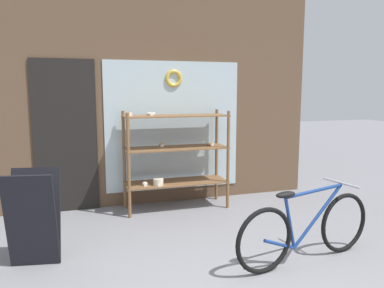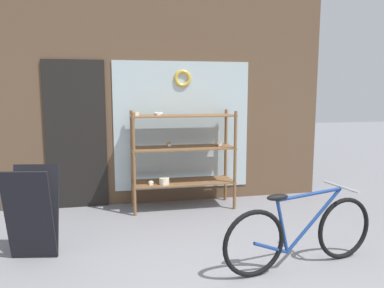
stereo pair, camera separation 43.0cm
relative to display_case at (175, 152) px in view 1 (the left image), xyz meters
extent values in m
cube|color=brown|center=(-0.13, 0.39, 1.12)|extent=(4.77, 0.08, 3.87)
cube|color=silver|center=(0.07, 0.34, 0.33)|extent=(2.03, 0.02, 1.90)
cube|color=black|center=(-1.46, 0.33, 0.23)|extent=(0.84, 0.03, 2.10)
torus|color=gold|center=(0.07, 0.32, 1.03)|extent=(0.26, 0.06, 0.26)
cylinder|color=brown|center=(-0.69, -0.22, -0.12)|extent=(0.04, 0.04, 1.40)
cylinder|color=brown|center=(0.72, -0.22, -0.12)|extent=(0.04, 0.04, 1.40)
cylinder|color=brown|center=(-0.69, 0.23, -0.12)|extent=(0.04, 0.04, 1.40)
cylinder|color=brown|center=(0.72, 0.23, -0.12)|extent=(0.04, 0.04, 1.40)
cube|color=brown|center=(0.01, 0.00, -0.44)|extent=(1.45, 0.49, 0.02)
cube|color=brown|center=(0.01, 0.00, 0.05)|extent=(1.45, 0.49, 0.02)
cube|color=brown|center=(0.01, 0.00, 0.51)|extent=(1.45, 0.49, 0.02)
torus|color=#B27A42|center=(0.55, 0.05, 0.08)|extent=(0.12, 0.12, 0.03)
cube|color=white|center=(0.55, -0.01, 0.08)|extent=(0.05, 0.00, 0.04)
ellipsoid|color=#AD7F4C|center=(-0.16, 0.15, 0.09)|extent=(0.08, 0.06, 0.05)
cube|color=white|center=(-0.16, 0.10, 0.08)|extent=(0.05, 0.00, 0.04)
torus|color=beige|center=(-0.32, 0.11, 0.54)|extent=(0.13, 0.13, 0.04)
cube|color=white|center=(-0.32, 0.03, 0.54)|extent=(0.05, 0.00, 0.04)
ellipsoid|color=tan|center=(-0.62, 0.04, 0.54)|extent=(0.07, 0.06, 0.05)
cube|color=white|center=(-0.62, 0.00, 0.54)|extent=(0.05, 0.00, 0.04)
ellipsoid|color=beige|center=(-0.45, -0.09, -0.40)|extent=(0.08, 0.07, 0.05)
cube|color=white|center=(-0.45, -0.14, -0.41)|extent=(0.05, 0.00, 0.04)
cylinder|color=beige|center=(-0.27, -0.12, -0.39)|extent=(0.14, 0.14, 0.09)
cube|color=white|center=(-0.27, -0.19, -0.41)|extent=(0.05, 0.00, 0.04)
torus|color=black|center=(0.27, -2.13, -0.50)|extent=(0.63, 0.15, 0.63)
torus|color=black|center=(1.29, -1.96, -0.50)|extent=(0.63, 0.15, 0.63)
cylinder|color=navy|center=(0.92, -2.02, -0.37)|extent=(0.61, 0.13, 0.58)
cylinder|color=navy|center=(0.85, -2.03, -0.11)|extent=(0.72, 0.15, 0.07)
cylinder|color=navy|center=(0.56, -2.08, -0.39)|extent=(0.16, 0.06, 0.52)
cylinder|color=navy|center=(0.45, -2.10, -0.57)|extent=(0.37, 0.09, 0.17)
ellipsoid|color=black|center=(0.50, -2.09, -0.10)|extent=(0.23, 0.12, 0.06)
cylinder|color=#B2B2B7|center=(1.21, -1.97, -0.07)|extent=(0.10, 0.46, 0.02)
cube|color=black|center=(-1.77, -1.39, -0.35)|extent=(0.49, 0.28, 0.92)
cube|color=black|center=(-1.74, -1.22, -0.35)|extent=(0.49, 0.28, 0.92)
camera|label=1|loc=(-1.35, -5.03, 0.86)|focal=35.00mm
camera|label=2|loc=(-0.93, -5.14, 0.86)|focal=35.00mm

